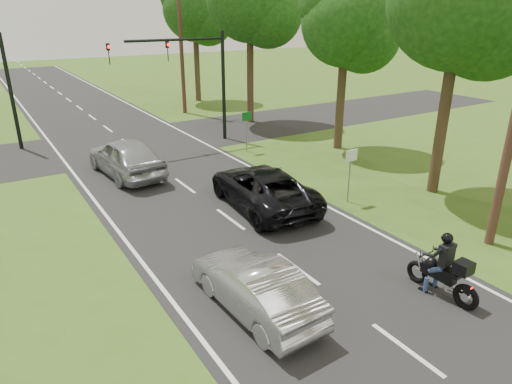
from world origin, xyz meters
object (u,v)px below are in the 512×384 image
Objects in this scene: silver_suv at (126,157)px; traffic_signal at (192,68)px; motorcycle_rider at (445,272)px; silver_sedan at (255,286)px; sign_white at (351,163)px; sign_green at (247,122)px; dark_suv at (263,187)px; utility_pole_far at (181,40)px.

silver_suv is 0.80× the size of traffic_signal.
motorcycle_rider is 0.51× the size of silver_sedan.
sign_green is (0.20, 8.00, 0.00)m from sign_white.
motorcycle_rider is at bearing 101.11° from dark_suv.
dark_suv is 3.48m from sign_white.
motorcycle_rider is 0.21× the size of utility_pole_far.
traffic_signal is 8.55m from utility_pole_far.
sign_white is 8.00m from sign_green.
silver_sedan is (-4.47, 2.07, -0.03)m from motorcycle_rider.
dark_suv is 1.33× the size of silver_sedan.
sign_white is at bearing -152.16° from silver_sedan.
sign_white is (-1.50, -19.02, -3.49)m from utility_pole_far.
sign_green is (1.56, -3.02, -2.54)m from traffic_signal.
sign_green is at bearing -122.80° from silver_sedan.
motorcycle_rider is 1.00× the size of sign_white.
traffic_signal reaches higher than motorcycle_rider.
silver_sedan is at bearing -120.21° from sign_green.
utility_pole_far is at bearing -99.29° from dark_suv.
motorcycle_rider is at bearing 152.59° from silver_sedan.
motorcycle_rider is 0.42× the size of silver_suv.
dark_suv is (-0.77, 7.46, 0.05)m from motorcycle_rider.
silver_sedan is 13.89m from sign_green.
motorcycle_rider is 17.43m from traffic_signal.
utility_pole_far reaches higher than silver_suv.
traffic_signal is 0.64× the size of utility_pole_far.
utility_pole_far is (4.57, 17.61, 4.32)m from dark_suv.
sign_green reaches higher than silver_sedan.
motorcycle_rider is 7.50m from dark_suv.
utility_pole_far is at bearing 85.49° from sign_white.
utility_pole_far is at bearing 83.27° from sign_green.
dark_suv is 2.56× the size of sign_white.
motorcycle_rider is at bearing -100.09° from sign_green.
utility_pole_far is at bearing -112.38° from silver_sedan.
dark_suv is at bearing 112.38° from silver_suv.
silver_suv reaches higher than silver_sedan.
utility_pole_far is at bearing 70.32° from traffic_signal.
silver_suv is 2.39× the size of sign_green.
utility_pole_far reaches higher than silver_sedan.
silver_sedan is at bearing 152.71° from motorcycle_rider.
sign_white is (1.36, -11.02, -2.54)m from traffic_signal.
traffic_signal is 3.00× the size of sign_white.
traffic_signal is at bearing -151.48° from silver_suv.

